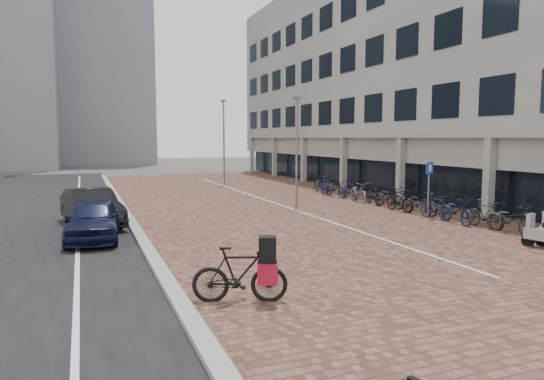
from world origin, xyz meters
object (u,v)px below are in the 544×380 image
Objects in this scene: car_navy at (94,220)px; hero_bike at (240,274)px; car_dark at (92,207)px; parking_sign at (429,181)px.

car_navy is 7.96m from hero_bike.
car_dark is 10.56m from hero_bike.
car_dark is (0.00, 2.71, 0.03)m from car_navy.
parking_sign reaches higher than car_dark.
car_dark is 13.32m from parking_sign.
car_navy is 2.71m from car_dark.
car_navy is at bearing -102.34° from car_dark.
car_navy is at bearing 38.62° from hero_bike.
car_dark reaches higher than hero_bike.
parking_sign is at bearing -35.66° from hero_bike.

